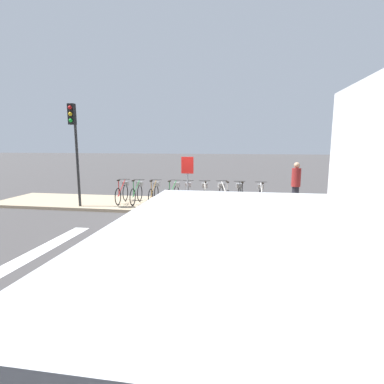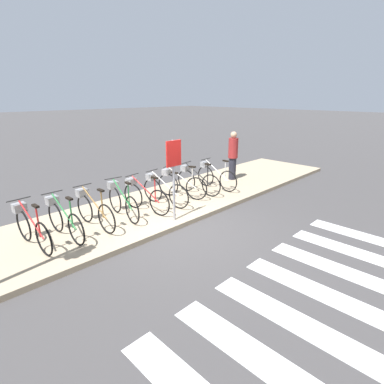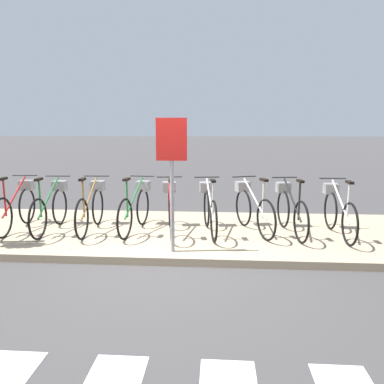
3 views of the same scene
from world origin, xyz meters
The scene contains 12 objects.
ground_plane centered at (0.00, 0.00, 0.00)m, with size 120.00×120.00×0.00m, color #423F3F.
sidewalk centered at (0.00, 1.44, 0.06)m, with size 16.32×2.89×0.12m.
parked_bicycle_0 centered at (-2.79, 1.33, 0.56)m, with size 0.46×1.63×1.00m.
parked_bicycle_1 centered at (-2.15, 1.31, 0.56)m, with size 0.46×1.63×1.00m.
parked_bicycle_2 centered at (-1.44, 1.36, 0.56)m, with size 0.46×1.63×1.00m.
parked_bicycle_3 centered at (-0.65, 1.40, 0.56)m, with size 0.46×1.62×1.00m.
parked_bicycle_4 centered at (-0.03, 1.33, 0.56)m, with size 0.46×1.61×1.00m.
parked_bicycle_5 centered at (0.66, 1.35, 0.56)m, with size 0.46×1.61×1.00m.
parked_bicycle_6 centered at (1.40, 1.48, 0.56)m, with size 0.66×1.55×1.00m.
parked_bicycle_7 centered at (2.05, 1.41, 0.56)m, with size 0.46×1.62×1.00m.
parked_bicycle_8 centered at (2.83, 1.34, 0.56)m, with size 0.46×1.63×1.00m.
sign_post centered at (0.14, 0.29, 1.46)m, with size 0.44×0.07×1.96m.
Camera 3 is at (0.80, -5.00, 1.98)m, focal length 35.00 mm.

